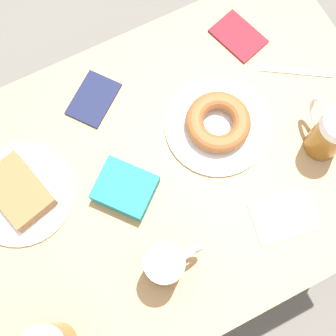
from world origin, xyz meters
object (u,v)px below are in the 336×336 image
object	(u,v)px
plate_with_cake	(19,192)
beer_mug_left	(166,265)
napkin_folded	(284,217)
passport_near_edge	(238,36)
beer_mug_center	(330,133)
fork	(295,72)
passport_far_edge	(94,99)
blue_pouch	(125,188)
plate_with_donut	(218,124)

from	to	relation	value
plate_with_cake	beer_mug_left	size ratio (longest dim) A/B	1.63
napkin_folded	passport_near_edge	distance (m)	0.46
plate_with_cake	beer_mug_center	size ratio (longest dim) A/B	1.63
fork	napkin_folded	bearing A→B (deg)	-35.26
beer_mug_left	passport_far_edge	distance (m)	0.44
fork	blue_pouch	xyz separation A→B (m)	(0.08, -0.49, 0.02)
passport_near_edge	fork	bearing A→B (deg)	27.33
beer_mug_center	plate_with_cake	bearing A→B (deg)	-106.99
beer_mug_center	fork	xyz separation A→B (m)	(-0.18, 0.05, -0.07)
plate_with_cake	blue_pouch	bearing A→B (deg)	65.30
plate_with_cake	passport_near_edge	world-z (taller)	plate_with_cake
passport_near_edge	passport_far_edge	size ratio (longest dim) A/B	0.95
plate_with_cake	passport_far_edge	world-z (taller)	plate_with_cake
beer_mug_left	blue_pouch	world-z (taller)	beer_mug_left
plate_with_donut	passport_near_edge	world-z (taller)	plate_with_donut
beer_mug_left	napkin_folded	bearing A→B (deg)	86.13
blue_pouch	fork	bearing A→B (deg)	99.16
passport_near_edge	passport_far_edge	xyz separation A→B (m)	(-0.01, -0.39, 0.00)
beer_mug_left	passport_near_edge	distance (m)	0.59
plate_with_donut	beer_mug_left	xyz separation A→B (m)	(0.23, -0.25, 0.05)
fork	passport_near_edge	bearing A→B (deg)	-152.67
passport_near_edge	blue_pouch	world-z (taller)	blue_pouch
passport_far_edge	beer_mug_left	bearing A→B (deg)	-3.04
beer_mug_center	beer_mug_left	bearing A→B (deg)	-78.43
beer_mug_left	blue_pouch	distance (m)	0.20
plate_with_cake	beer_mug_center	distance (m)	0.69
beer_mug_center	passport_far_edge	distance (m)	0.54
passport_near_edge	napkin_folded	bearing A→B (deg)	-16.58
plate_with_cake	fork	distance (m)	0.71
plate_with_donut	beer_mug_center	xyz separation A→B (m)	(0.14, 0.19, 0.05)
beer_mug_left	plate_with_cake	bearing A→B (deg)	-143.44
napkin_folded	passport_near_edge	bearing A→B (deg)	163.42
beer_mug_center	passport_far_edge	bearing A→B (deg)	-128.89
plate_with_donut	passport_near_edge	bearing A→B (deg)	139.11
plate_with_donut	fork	xyz separation A→B (m)	(-0.04, 0.24, -0.02)
plate_with_cake	plate_with_donut	xyz separation A→B (m)	(0.06, 0.47, 0.01)
fork	passport_far_edge	world-z (taller)	passport_far_edge
plate_with_donut	passport_near_edge	size ratio (longest dim) A/B	1.67
plate_with_cake	plate_with_donut	world-z (taller)	plate_with_donut
plate_with_cake	napkin_folded	bearing A→B (deg)	58.01
napkin_folded	passport_far_edge	bearing A→B (deg)	-150.01
beer_mug_left	passport_far_edge	bearing A→B (deg)	176.96
plate_with_donut	napkin_folded	world-z (taller)	plate_with_donut
plate_with_donut	beer_mug_center	size ratio (longest dim) A/B	1.65
beer_mug_left	fork	size ratio (longest dim) A/B	0.94
plate_with_cake	napkin_folded	world-z (taller)	plate_with_cake
plate_with_cake	beer_mug_center	world-z (taller)	beer_mug_center
plate_with_donut	blue_pouch	size ratio (longest dim) A/B	1.51
plate_with_cake	plate_with_donut	distance (m)	0.47
beer_mug_center	passport_near_edge	size ratio (longest dim) A/B	1.01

